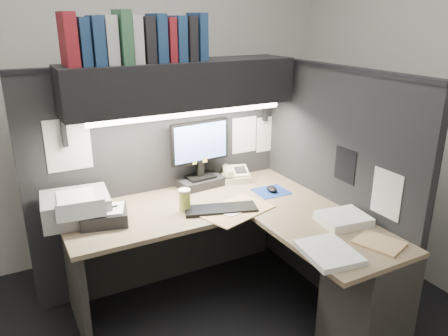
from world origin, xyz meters
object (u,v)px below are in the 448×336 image
at_px(overhead_shelf, 181,84).
at_px(coffee_cup, 185,201).
at_px(desk, 279,268).
at_px(monitor, 200,161).
at_px(notebook_stack, 104,216).
at_px(printer, 76,207).
at_px(telephone, 235,175).
at_px(keyboard, 221,209).

height_order(overhead_shelf, coffee_cup, overhead_shelf).
relative_size(desk, monitor, 3.45).
bearing_deg(desk, notebook_stack, 149.01).
bearing_deg(coffee_cup, monitor, 51.36).
distance_m(printer, notebook_stack, 0.19).
bearing_deg(desk, printer, 147.16).
bearing_deg(printer, telephone, 11.59).
bearing_deg(keyboard, overhead_shelf, 120.77).
xyz_separation_m(overhead_shelf, telephone, (0.45, 0.06, -0.73)).
bearing_deg(notebook_stack, keyboard, -14.60).
bearing_deg(overhead_shelf, notebook_stack, -161.92).
height_order(coffee_cup, printer, printer).
height_order(monitor, telephone, monitor).
bearing_deg(printer, keyboard, -14.91).
distance_m(desk, overhead_shelf, 1.33).
relative_size(overhead_shelf, telephone, 7.30).
bearing_deg(notebook_stack, overhead_shelf, 18.08).
relative_size(monitor, coffee_cup, 3.55).
bearing_deg(monitor, overhead_shelf, -162.31).
height_order(keyboard, notebook_stack, notebook_stack).
bearing_deg(telephone, overhead_shelf, -156.41).
bearing_deg(telephone, printer, -157.61).
height_order(printer, notebook_stack, printer).
height_order(coffee_cup, notebook_stack, coffee_cup).
xyz_separation_m(desk, keyboard, (-0.21, 0.37, 0.30)).
height_order(keyboard, telephone, telephone).
xyz_separation_m(telephone, coffee_cup, (-0.56, -0.34, 0.03)).
distance_m(coffee_cup, printer, 0.67).
relative_size(desk, notebook_stack, 6.19).
xyz_separation_m(monitor, printer, (-0.91, -0.14, -0.12)).
bearing_deg(desk, overhead_shelf, 111.79).
distance_m(keyboard, coffee_cup, 0.24).
bearing_deg(notebook_stack, desk, -30.99).
bearing_deg(overhead_shelf, keyboard, -77.07).
relative_size(coffee_cup, printer, 0.35).
height_order(telephone, printer, printer).
bearing_deg(notebook_stack, telephone, 13.65).
distance_m(desk, coffee_cup, 0.73).
distance_m(telephone, coffee_cup, 0.66).
xyz_separation_m(overhead_shelf, printer, (-0.75, -0.07, -0.69)).
relative_size(monitor, telephone, 2.32).
bearing_deg(monitor, telephone, -7.01).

